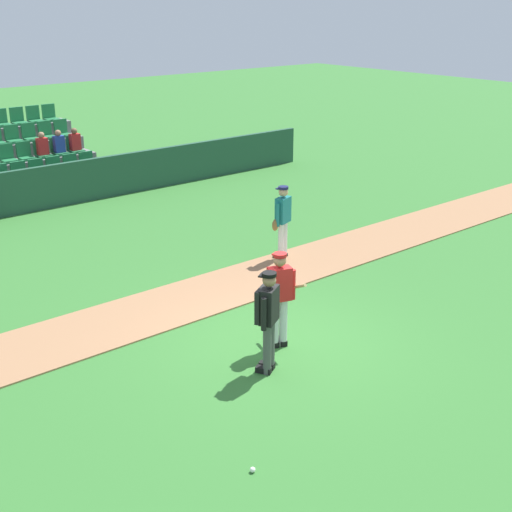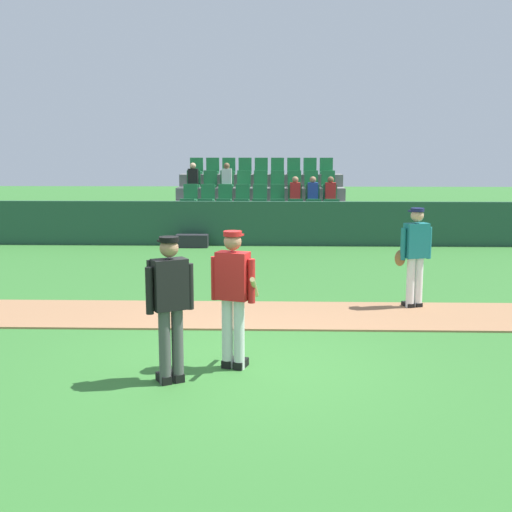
% 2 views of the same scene
% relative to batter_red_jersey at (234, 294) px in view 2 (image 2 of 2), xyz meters
% --- Properties ---
extents(ground_plane, '(80.00, 80.00, 0.00)m').
position_rel_batter_red_jersey_xyz_m(ground_plane, '(0.04, 0.03, -0.97)').
color(ground_plane, '#33702D').
extents(infield_dirt_path, '(28.00, 1.83, 0.03)m').
position_rel_batter_red_jersey_xyz_m(infield_dirt_path, '(0.04, 2.64, -0.95)').
color(infield_dirt_path, '#9E704C').
rests_on(infield_dirt_path, ground).
extents(dugout_fence, '(20.00, 0.16, 1.27)m').
position_rel_batter_red_jersey_xyz_m(dugout_fence, '(0.04, 10.70, -0.33)').
color(dugout_fence, '#234C38').
rests_on(dugout_fence, ground).
extents(stadium_bleachers, '(5.55, 3.80, 2.45)m').
position_rel_batter_red_jersey_xyz_m(stadium_bleachers, '(0.04, 13.00, -0.23)').
color(stadium_bleachers, slate).
rests_on(stadium_bleachers, ground).
extents(batter_red_jersey, '(0.59, 0.80, 1.76)m').
position_rel_batter_red_jersey_xyz_m(batter_red_jersey, '(0.00, 0.00, 0.00)').
color(batter_red_jersey, silver).
rests_on(batter_red_jersey, ground).
extents(umpire_home_plate, '(0.54, 0.45, 1.76)m').
position_rel_batter_red_jersey_xyz_m(umpire_home_plate, '(-0.72, -0.53, 0.03)').
color(umpire_home_plate, '#4C4C4C').
rests_on(umpire_home_plate, ground).
extents(runner_teal_jersey, '(0.67, 0.39, 1.76)m').
position_rel_batter_red_jersey_xyz_m(runner_teal_jersey, '(2.93, 3.23, -0.01)').
color(runner_teal_jersey, white).
rests_on(runner_teal_jersey, ground).
extents(equipment_bag, '(0.90, 0.36, 0.36)m').
position_rel_batter_red_jersey_xyz_m(equipment_bag, '(-1.82, 10.25, -0.79)').
color(equipment_bag, '#232328').
rests_on(equipment_bag, ground).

